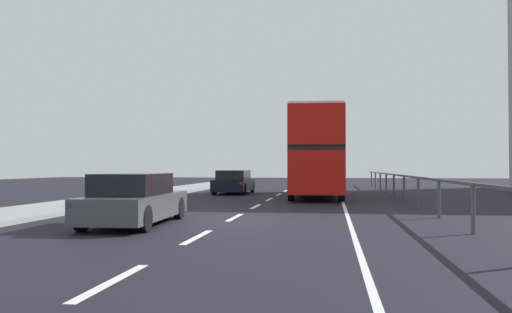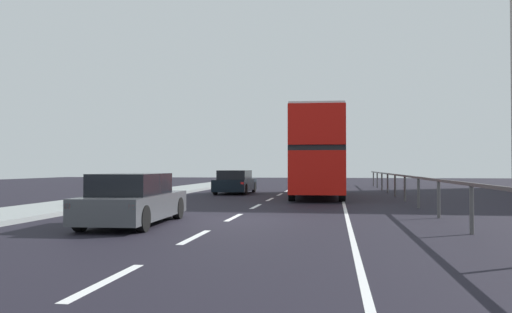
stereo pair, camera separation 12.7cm
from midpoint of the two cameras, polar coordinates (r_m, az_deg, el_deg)
ground_plane at (r=15.38m, az=-2.65°, el=-7.09°), size 75.78×120.00×0.10m
near_sidewalk_kerb at (r=18.04m, az=-24.86°, el=-5.73°), size 2.94×80.00×0.14m
lane_paint_markings at (r=23.42m, az=6.27°, el=-4.91°), size 3.56×46.00×0.01m
bridge_side_railing at (r=24.22m, az=16.11°, el=-2.49°), size 0.10×42.00×1.18m
double_decker_bus_red at (r=27.39m, az=6.76°, el=0.50°), size 2.85×10.66×4.35m
hatchback_car_near at (r=14.32m, az=-13.00°, el=-4.66°), size 1.89×4.65×1.37m
sedan_car_ahead at (r=30.32m, az=-2.16°, el=-2.83°), size 1.87×4.59×1.35m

